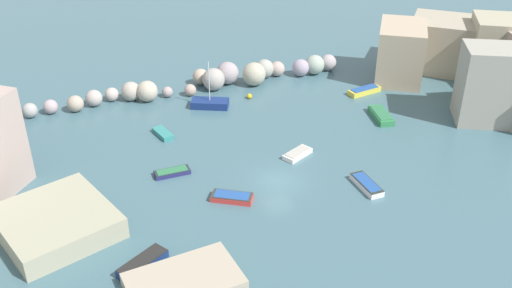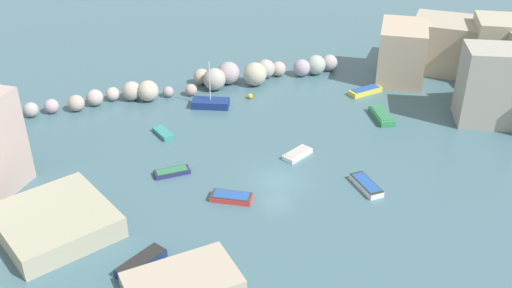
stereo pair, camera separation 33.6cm
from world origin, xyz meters
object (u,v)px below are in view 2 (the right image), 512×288
Objects in this scene: moored_boat_5 at (172,172)px; moored_boat_3 at (365,91)px; moored_boat_7 at (366,185)px; moored_boat_0 at (231,197)px; moored_boat_1 at (163,133)px; moored_boat_2 at (211,103)px; channel_buoy at (250,96)px; moored_boat_6 at (382,116)px; stone_dock at (182,282)px; moored_boat_4 at (297,154)px; moored_boat_8 at (141,263)px.

moored_boat_3 is at bearing 19.62° from moored_boat_5.
moored_boat_3 is 1.12× the size of moored_boat_7.
moored_boat_3 is 1.29× the size of moored_boat_5.
moored_boat_3 is at bearing -113.16° from moored_boat_0.
moored_boat_1 is 7.47m from moored_boat_5.
moored_boat_2 is 17.92m from moored_boat_3.
moored_boat_6 is at bearing -41.16° from channel_buoy.
stone_dock is at bearing -44.97° from moored_boat_6.
moored_boat_0 reaches higher than moored_boat_5.
stone_dock reaches higher than moored_boat_4.
moored_boat_4 is 0.89× the size of moored_boat_7.
moored_boat_2 reaches higher than moored_boat_7.
moored_boat_5 is at bearing -24.95° from moored_boat_0.
stone_dock is at bearing 108.15° from moored_boat_7.
channel_buoy is 0.11× the size of moored_boat_2.
channel_buoy is at bearing -118.82° from moored_boat_6.
moored_boat_5 is at bearing -71.38° from moored_boat_6.
moored_boat_7 is at bearing -159.77° from moored_boat_0.
moored_boat_1 is at bearing 82.73° from moored_boat_5.
moored_boat_6 is (-1.68, -6.18, 0.03)m from moored_boat_3.
moored_boat_4 is at bearing -141.53° from moored_boat_1.
moored_boat_7 is (15.03, -8.27, 0.06)m from moored_boat_5.
stone_dock is 19.64m from moored_boat_4.
moored_boat_3 is 26.51m from moored_boat_5.
moored_boat_3 is at bearing -15.55° from channel_buoy.
moored_boat_3 is (12.83, -3.57, 0.03)m from channel_buoy.
moored_boat_5 is 0.74× the size of moored_boat_6.
moored_boat_7 is at bearing -28.46° from moored_boat_5.
moored_boat_8 is (-6.08, -18.60, 0.11)m from moored_boat_1.
moored_boat_0 is at bearing -115.44° from channel_buoy.
moored_boat_4 is (4.39, -13.15, -0.18)m from moored_boat_2.
moored_boat_6 is at bearing 6.63° from moored_boat_5.
moored_boat_6 is (15.96, -9.33, -0.09)m from moored_boat_2.
moored_boat_5 is (-0.99, -7.41, -0.00)m from moored_boat_1.
moored_boat_2 is 13.87m from moored_boat_4.
moored_boat_1 is at bearing -89.87° from moored_boat_6.
moored_boat_3 is (24.03, 1.34, 0.08)m from moored_boat_1.
moored_boat_6 is 1.08× the size of moored_boat_8.
moored_boat_0 is at bearing -176.95° from moored_boat_4.
channel_buoy is 17.34m from moored_boat_5.
moored_boat_3 is at bearing -99.59° from moored_boat_1.
moored_boat_8 is (-30.11, -19.94, 0.03)m from moored_boat_3.
moored_boat_7 is at bearing 18.52° from stone_dock.
moored_boat_7 is (-9.99, -17.02, -0.02)m from moored_boat_3.
stone_dock is 1.83× the size of moored_boat_3.
moored_boat_8 is at bearing -51.82° from moored_boat_6.
channel_buoy is 0.18× the size of moored_boat_5.
channel_buoy is 0.13× the size of moored_boat_6.
moored_boat_8 is (-28.44, -13.77, 0.00)m from moored_boat_6.
moored_boat_1 is (-11.21, -4.91, -0.05)m from channel_buoy.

